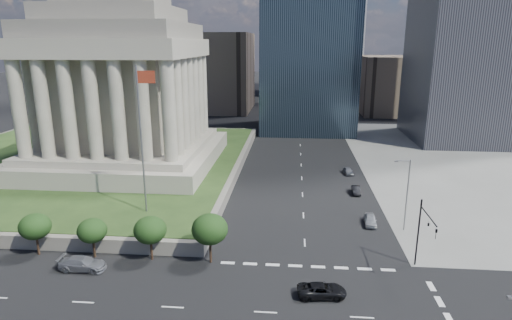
# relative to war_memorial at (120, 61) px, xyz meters

# --- Properties ---
(ground) EXTENTS (500.00, 500.00, 0.00)m
(ground) POSITION_rel_war_memorial_xyz_m (34.00, 52.00, -21.40)
(ground) COLOR black
(ground) RESTS_ON ground
(plaza_terrace) EXTENTS (66.00, 70.00, 1.80)m
(plaza_terrace) POSITION_rel_war_memorial_xyz_m (-11.00, 2.00, -20.50)
(plaza_terrace) COLOR #605B52
(plaza_terrace) RESTS_ON ground
(plaza_lawn) EXTENTS (64.00, 68.00, 0.10)m
(plaza_lawn) POSITION_rel_war_memorial_xyz_m (-11.00, 2.00, -19.55)
(plaza_lawn) COLOR #233A17
(plaza_lawn) RESTS_ON plaza_terrace
(war_memorial) EXTENTS (34.00, 34.00, 39.00)m
(war_memorial) POSITION_rel_war_memorial_xyz_m (0.00, 0.00, 0.00)
(war_memorial) COLOR gray
(war_memorial) RESTS_ON plaza_lawn
(flagpole) EXTENTS (2.52, 0.24, 20.00)m
(flagpole) POSITION_rel_war_memorial_xyz_m (12.17, -24.00, -8.29)
(flagpole) COLOR slate
(flagpole) RESTS_ON plaza_lawn
(tree_row) EXTENTS (53.00, 4.00, 6.00)m
(tree_row) POSITION_rel_war_memorial_xyz_m (-1.50, -34.00, -18.40)
(tree_row) COLOR black
(tree_row) RESTS_ON ground
(midrise_glass) EXTENTS (26.00, 26.00, 60.00)m
(midrise_glass) POSITION_rel_war_memorial_xyz_m (36.00, 47.00, 8.60)
(midrise_glass) COLOR black
(midrise_glass) RESTS_ON ground
(building_filler_ne) EXTENTS (20.00, 30.00, 20.00)m
(building_filler_ne) POSITION_rel_war_memorial_xyz_m (66.00, 82.00, -11.40)
(building_filler_ne) COLOR brown
(building_filler_ne) RESTS_ON ground
(building_filler_nw) EXTENTS (24.00, 30.00, 28.00)m
(building_filler_nw) POSITION_rel_war_memorial_xyz_m (4.00, 82.00, -7.40)
(building_filler_nw) COLOR brown
(building_filler_nw) RESTS_ON ground
(traffic_signal_ne) EXTENTS (0.30, 5.74, 8.00)m
(traffic_signal_ne) POSITION_rel_war_memorial_xyz_m (46.50, -34.30, -16.15)
(traffic_signal_ne) COLOR black
(traffic_signal_ne) RESTS_ON ground
(street_lamp_north) EXTENTS (2.13, 0.22, 10.00)m
(street_lamp_north) POSITION_rel_war_memorial_xyz_m (47.33, -23.00, -15.74)
(street_lamp_north) COLOR slate
(street_lamp_north) RESTS_ON ground
(pickup_truck) EXTENTS (5.14, 2.77, 1.37)m
(pickup_truck) POSITION_rel_war_memorial_xyz_m (35.44, -39.87, -20.72)
(pickup_truck) COLOR black
(pickup_truck) RESTS_ON ground
(suv_grey) EXTENTS (2.23, 5.33, 1.54)m
(suv_grey) POSITION_rel_war_memorial_xyz_m (9.03, -37.00, -20.63)
(suv_grey) COLOR slate
(suv_grey) RESTS_ON ground
(parked_sedan_near) EXTENTS (1.95, 4.17, 1.38)m
(parked_sedan_near) POSITION_rel_war_memorial_xyz_m (43.26, -21.47, -20.71)
(parked_sedan_near) COLOR #9A9EA3
(parked_sedan_near) RESTS_ON ground
(parked_sedan_mid) EXTENTS (1.43, 3.82, 1.25)m
(parked_sedan_mid) POSITION_rel_war_memorial_xyz_m (43.00, -8.74, -20.78)
(parked_sedan_mid) COLOR black
(parked_sedan_mid) RESTS_ON ground
(parked_sedan_far) EXTENTS (3.91, 1.91, 1.28)m
(parked_sedan_far) POSITION_rel_war_memorial_xyz_m (43.00, 2.47, -20.76)
(parked_sedan_far) COLOR slate
(parked_sedan_far) RESTS_ON ground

